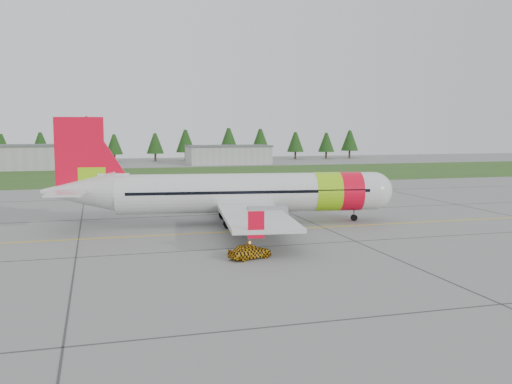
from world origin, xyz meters
name	(u,v)px	position (x,y,z in m)	size (l,w,h in m)	color
ground	(253,247)	(0.00, 0.00, 0.00)	(320.00, 320.00, 0.00)	gray
aircraft	(240,193)	(2.11, 12.78, 3.38)	(38.61, 35.88, 11.72)	silver
follow_me_car	(250,237)	(-1.40, -4.24, 1.83)	(1.47, 1.24, 3.65)	#FFB20E
service_van	(91,174)	(-14.03, 57.15, 2.44)	(1.70, 1.61, 4.88)	white
grass_strip	(156,175)	(0.00, 82.00, 0.01)	(320.00, 50.00, 0.03)	#30561E
taxi_guideline	(232,232)	(0.00, 8.00, 0.01)	(120.00, 0.25, 0.02)	gold
hangar_west	(28,158)	(-30.00, 110.00, 3.00)	(32.00, 14.00, 6.00)	#A8A8A3
hangar_east	(228,155)	(25.00, 118.00, 2.60)	(24.00, 12.00, 5.20)	#A8A8A3
treeline	(138,146)	(0.00, 138.00, 5.00)	(160.00, 8.00, 10.00)	#1C3F14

